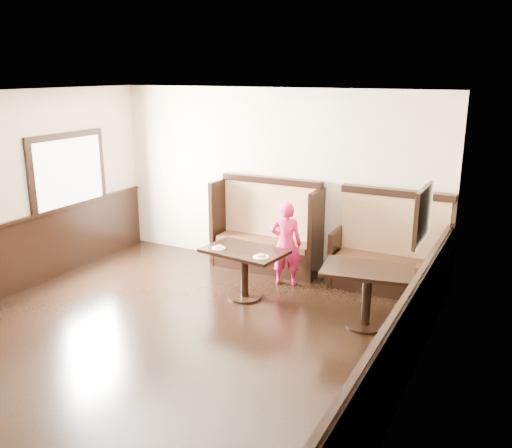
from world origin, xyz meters
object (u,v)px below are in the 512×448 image
Objects in this scene: booth_main at (267,236)px; child at (286,244)px; booth_neighbor at (390,258)px; table_neighbor at (367,283)px; table_main at (244,261)px.

child is (0.55, -0.50, 0.10)m from booth_main.
booth_main reaches higher than child.
booth_neighbor is 1.49m from child.
booth_main is 1.06× the size of booth_neighbor.
table_neighbor is at bearing -32.88° from booth_main.
table_main is (0.25, -1.21, 0.01)m from booth_main.
booth_main is at bearing -60.35° from child.
booth_main is at bearing 137.42° from table_neighbor.
table_main is 0.94× the size of child.
table_neighbor is at bearing -88.41° from booth_neighbor.
booth_main is 1.48× the size of table_main.
booth_main reaches higher than table_neighbor.
table_neighbor is at bearing 133.68° from child.
child is at bearing 74.38° from table_main.
child is at bearing -160.25° from booth_neighbor.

